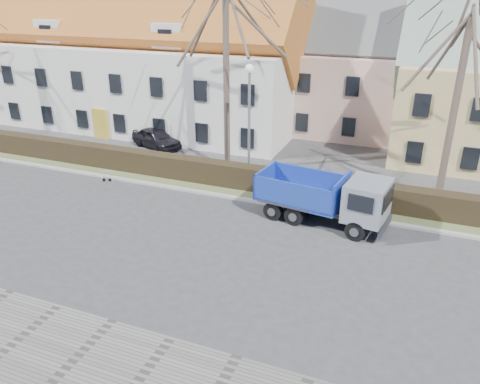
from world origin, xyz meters
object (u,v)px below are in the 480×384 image
at_px(streetlight, 249,125).
at_px(cart_frame, 102,175).
at_px(dump_truck, 317,196).
at_px(parked_car_a, 156,138).

xyz_separation_m(streetlight, cart_frame, (-7.81, -2.94, -2.97)).
height_order(dump_truck, streetlight, streetlight).
bearing_deg(dump_truck, streetlight, 153.37).
height_order(cart_frame, parked_car_a, parked_car_a).
height_order(dump_truck, cart_frame, dump_truck).
xyz_separation_m(dump_truck, streetlight, (-4.64, 3.24, 2.06)).
relative_size(streetlight, parked_car_a, 1.66).
bearing_deg(streetlight, dump_truck, -34.98).
relative_size(cart_frame, parked_car_a, 0.20).
bearing_deg(cart_frame, parked_car_a, 92.71).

